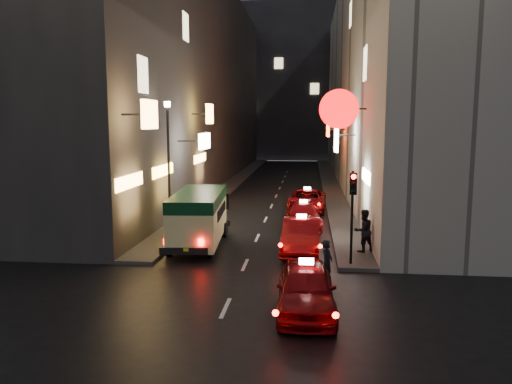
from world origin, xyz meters
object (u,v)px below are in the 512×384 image
(traffic_light, at_px, (353,197))
(lamp_post, at_px, (169,159))
(taxi_near, at_px, (306,284))
(pedestrian_crossing, at_px, (327,260))
(minibus, at_px, (199,212))

(traffic_light, bearing_deg, lamp_post, 151.09)
(taxi_near, relative_size, traffic_light, 1.48)
(pedestrian_crossing, bearing_deg, lamp_post, 71.29)
(taxi_near, distance_m, lamp_post, 11.51)
(lamp_post, bearing_deg, taxi_near, -53.95)
(minibus, relative_size, lamp_post, 0.92)
(traffic_light, height_order, lamp_post, lamp_post)
(pedestrian_crossing, bearing_deg, minibus, 71.96)
(minibus, height_order, taxi_near, minibus)
(taxi_near, bearing_deg, minibus, 123.25)
(taxi_near, relative_size, lamp_post, 0.83)
(taxi_near, bearing_deg, lamp_post, 126.05)
(minibus, bearing_deg, pedestrian_crossing, -41.75)
(pedestrian_crossing, distance_m, traffic_light, 2.92)
(pedestrian_crossing, height_order, lamp_post, lamp_post)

